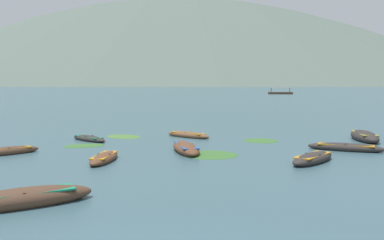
# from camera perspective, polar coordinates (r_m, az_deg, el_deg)

# --- Properties ---
(ground_plane) EXTENTS (6000.00, 6000.00, 0.00)m
(ground_plane) POSITION_cam_1_polar(r_m,az_deg,el_deg) (1506.30, -4.17, 4.72)
(ground_plane) COLOR #385660
(mountain_1) EXTENTS (846.27, 846.27, 236.14)m
(mountain_1) POSITION_cam_1_polar(r_m,az_deg,el_deg) (1779.09, -19.30, 8.29)
(mountain_1) COLOR #56665B
(mountain_1) RESTS_ON ground
(mountain_2) EXTENTS (2026.82, 2026.82, 481.22)m
(mountain_2) POSITION_cam_1_polar(r_m,az_deg,el_deg) (1603.09, -1.20, 13.37)
(mountain_2) COLOR #56665B
(mountain_2) RESTS_ON ground
(rowboat_0) EXTENTS (3.95, 2.68, 0.64)m
(rowboat_0) POSITION_cam_1_polar(r_m,az_deg,el_deg) (12.70, -22.15, -9.97)
(rowboat_0) COLOR #4C3323
(rowboat_0) RESTS_ON ground
(rowboat_1) EXTENTS (3.06, 3.13, 0.52)m
(rowboat_1) POSITION_cam_1_polar(r_m,az_deg,el_deg) (18.95, 16.20, -5.07)
(rowboat_1) COLOR #2D2826
(rowboat_1) RESTS_ON ground
(rowboat_2) EXTENTS (1.63, 4.08, 0.58)m
(rowboat_2) POSITION_cam_1_polar(r_m,az_deg,el_deg) (20.98, -0.85, -3.88)
(rowboat_2) COLOR brown
(rowboat_2) RESTS_ON ground
(rowboat_3) EXTENTS (1.35, 3.15, 0.45)m
(rowboat_3) POSITION_cam_1_polar(r_m,az_deg,el_deg) (18.81, -11.93, -5.12)
(rowboat_3) COLOR brown
(rowboat_3) RESTS_ON ground
(rowboat_4) EXTENTS (2.86, 2.51, 0.47)m
(rowboat_4) POSITION_cam_1_polar(r_m,az_deg,el_deg) (22.11, -23.92, -3.94)
(rowboat_4) COLOR #4C3323
(rowboat_4) RESTS_ON ground
(rowboat_5) EXTENTS (3.05, 3.03, 0.46)m
(rowboat_5) POSITION_cam_1_polar(r_m,az_deg,el_deg) (26.79, -0.54, -2.05)
(rowboat_5) COLOR brown
(rowboat_5) RESTS_ON ground
(rowboat_7) EXTENTS (3.78, 2.63, 0.49)m
(rowboat_7) POSITION_cam_1_polar(r_m,az_deg,el_deg) (22.80, 20.26, -3.55)
(rowboat_7) COLOR #2D2826
(rowboat_7) RESTS_ON ground
(rowboat_9) EXTENTS (2.74, 2.96, 0.39)m
(rowboat_9) POSITION_cam_1_polar(r_m,az_deg,el_deg) (25.90, -13.90, -2.48)
(rowboat_9) COLOR #2D2826
(rowboat_9) RESTS_ON ground
(rowboat_10) EXTENTS (1.99, 4.26, 0.72)m
(rowboat_10) POSITION_cam_1_polar(r_m,az_deg,el_deg) (27.40, 22.50, -2.10)
(rowboat_10) COLOR #2D2826
(rowboat_10) RESTS_ON ground
(ferry_0) EXTENTS (8.90, 4.69, 2.54)m
(ferry_0) POSITION_cam_1_polar(r_m,az_deg,el_deg) (150.68, 11.99, 3.65)
(ferry_0) COLOR #4C3323
(ferry_0) RESTS_ON ground
(weed_patch_0) EXTENTS (2.80, 2.83, 0.14)m
(weed_patch_0) POSITION_cam_1_polar(r_m,az_deg,el_deg) (25.40, 9.40, -2.83)
(weed_patch_0) COLOR #38662D
(weed_patch_0) RESTS_ON ground
(weed_patch_1) EXTENTS (3.25, 3.22, 0.14)m
(weed_patch_1) POSITION_cam_1_polar(r_m,az_deg,el_deg) (20.10, 2.53, -4.79)
(weed_patch_1) COLOR #38662D
(weed_patch_1) RESTS_ON ground
(weed_patch_2) EXTENTS (3.20, 3.28, 0.14)m
(weed_patch_2) POSITION_cam_1_polar(r_m,az_deg,el_deg) (27.38, -9.36, -2.27)
(weed_patch_2) COLOR #477033
(weed_patch_2) RESTS_ON ground
(weed_patch_4) EXTENTS (2.59, 2.04, 0.14)m
(weed_patch_4) POSITION_cam_1_polar(r_m,az_deg,el_deg) (23.78, -14.56, -3.44)
(weed_patch_4) COLOR #38662D
(weed_patch_4) RESTS_ON ground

